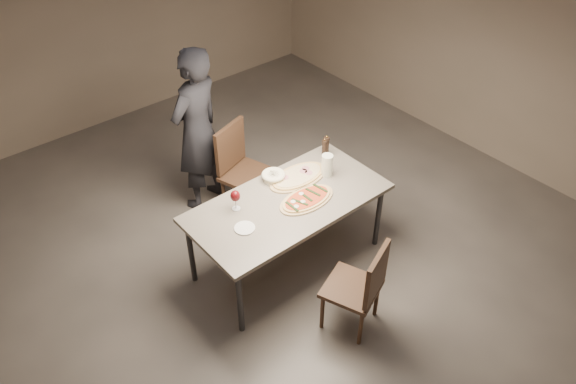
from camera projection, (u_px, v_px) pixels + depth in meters
room at (288, 139)px, 4.54m from camera, size 7.00×7.00×7.00m
dining_table at (288, 206)px, 4.98m from camera, size 1.80×0.90×0.75m
zucchini_pizza at (306, 199)px, 4.94m from camera, size 0.56×0.31×0.05m
ham_pizza at (298, 176)px, 5.19m from camera, size 0.62×0.34×0.04m
bread_basket at (273, 176)px, 5.15m from camera, size 0.22×0.22×0.08m
oil_dish at (301, 198)px, 4.96m from camera, size 0.12×0.12×0.01m
pepper_mill_left at (324, 148)px, 5.41m from camera, size 0.05×0.05×0.20m
pepper_mill_right at (326, 146)px, 5.42m from camera, size 0.06×0.06×0.23m
carafe at (327, 165)px, 5.17m from camera, size 0.11×0.11×0.22m
wine_glass at (235, 197)px, 4.77m from camera, size 0.09×0.09×0.19m
side_plate at (245, 228)px, 4.66m from camera, size 0.18×0.18×0.01m
chair_near at (362, 285)px, 4.51m from camera, size 0.55×0.55×0.90m
chair_far at (240, 165)px, 5.70m from camera, size 0.58×0.58×0.98m
diner at (197, 131)px, 5.58m from camera, size 0.75×0.60×1.77m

